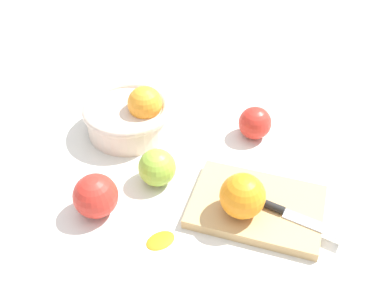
% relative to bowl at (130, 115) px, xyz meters
% --- Properties ---
extents(ground_plane, '(2.40, 2.40, 0.00)m').
position_rel_bowl_xyz_m(ground_plane, '(0.18, -0.08, -0.04)').
color(ground_plane, silver).
extents(bowl, '(0.19, 0.19, 0.11)m').
position_rel_bowl_xyz_m(bowl, '(0.00, 0.00, 0.00)').
color(bowl, beige).
rests_on(bowl, ground_plane).
extents(cutting_board, '(0.26, 0.20, 0.02)m').
position_rel_bowl_xyz_m(cutting_board, '(0.33, -0.08, -0.03)').
color(cutting_board, tan).
rests_on(cutting_board, ground_plane).
extents(orange_on_board, '(0.08, 0.08, 0.08)m').
position_rel_bowl_xyz_m(orange_on_board, '(0.31, -0.11, 0.02)').
color(orange_on_board, orange).
rests_on(orange_on_board, cutting_board).
extents(knife, '(0.16, 0.02, 0.01)m').
position_rel_bowl_xyz_m(knife, '(0.39, -0.08, -0.02)').
color(knife, silver).
rests_on(knife, cutting_board).
extents(apple_front_left, '(0.08, 0.08, 0.08)m').
position_rel_bowl_xyz_m(apple_front_left, '(0.08, -0.22, -0.00)').
color(apple_front_left, red).
rests_on(apple_front_left, ground_plane).
extents(apple_mid_left, '(0.07, 0.07, 0.07)m').
position_rel_bowl_xyz_m(apple_mid_left, '(0.13, -0.10, -0.01)').
color(apple_mid_left, '#8EB738').
rests_on(apple_mid_left, ground_plane).
extents(apple_back_right, '(0.07, 0.07, 0.07)m').
position_rel_bowl_xyz_m(apple_back_right, '(0.24, 0.11, -0.01)').
color(apple_back_right, red).
rests_on(apple_back_right, ground_plane).
extents(citrus_peel, '(0.06, 0.06, 0.01)m').
position_rel_bowl_xyz_m(citrus_peel, '(0.21, -0.22, -0.04)').
color(citrus_peel, orange).
rests_on(citrus_peel, ground_plane).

